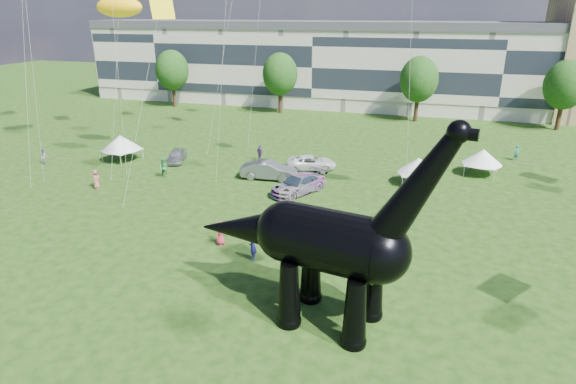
# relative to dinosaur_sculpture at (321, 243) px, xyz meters

# --- Properties ---
(ground) EXTENTS (220.00, 220.00, 0.00)m
(ground) POSITION_rel_dinosaur_sculpture_xyz_m (-5.90, -3.93, -4.20)
(ground) COLOR #16330C
(ground) RESTS_ON ground
(terrace_row) EXTENTS (78.00, 11.00, 12.00)m
(terrace_row) POSITION_rel_dinosaur_sculpture_xyz_m (-13.90, 58.07, 1.80)
(terrace_row) COLOR beige
(terrace_row) RESTS_ON ground
(tree_far_left) EXTENTS (5.20, 5.20, 9.44)m
(tree_far_left) POSITION_rel_dinosaur_sculpture_xyz_m (-35.90, 49.07, 2.09)
(tree_far_left) COLOR #382314
(tree_far_left) RESTS_ON ground
(tree_mid_left) EXTENTS (5.20, 5.20, 9.44)m
(tree_mid_left) POSITION_rel_dinosaur_sculpture_xyz_m (-17.90, 49.07, 2.09)
(tree_mid_left) COLOR #382314
(tree_mid_left) RESTS_ON ground
(tree_mid_right) EXTENTS (5.20, 5.20, 9.44)m
(tree_mid_right) POSITION_rel_dinosaur_sculpture_xyz_m (2.10, 49.07, 2.09)
(tree_mid_right) COLOR #382314
(tree_mid_right) RESTS_ON ground
(tree_far_right) EXTENTS (5.20, 5.20, 9.44)m
(tree_far_right) POSITION_rel_dinosaur_sculpture_xyz_m (20.10, 49.07, 2.09)
(tree_far_right) COLOR #382314
(tree_far_right) RESTS_ON ground
(dinosaur_sculpture) EXTENTS (13.67, 4.84, 11.13)m
(dinosaur_sculpture) POSITION_rel_dinosaur_sculpture_xyz_m (0.00, 0.00, 0.00)
(dinosaur_sculpture) COLOR black
(dinosaur_sculpture) RESTS_ON ground
(car_silver) EXTENTS (2.63, 4.19, 1.33)m
(car_silver) POSITION_rel_dinosaur_sculpture_xyz_m (-20.32, 21.84, -3.54)
(car_silver) COLOR #B7B8BC
(car_silver) RESTS_ON ground
(car_grey) EXTENTS (5.23, 2.21, 1.68)m
(car_grey) POSITION_rel_dinosaur_sculpture_xyz_m (-9.49, 19.52, -3.36)
(car_grey) COLOR slate
(car_grey) RESTS_ON ground
(car_white) EXTENTS (5.30, 3.62, 1.35)m
(car_white) POSITION_rel_dinosaur_sculpture_xyz_m (-6.48, 23.52, -3.53)
(car_white) COLOR white
(car_white) RESTS_ON ground
(car_dark) EXTENTS (4.54, 5.87, 1.59)m
(car_dark) POSITION_rel_dinosaur_sculpture_xyz_m (-5.88, 16.78, -3.41)
(car_dark) COLOR #595960
(car_dark) RESTS_ON ground
(gazebo_near) EXTENTS (3.82, 3.82, 2.47)m
(gazebo_near) POSITION_rel_dinosaur_sculpture_xyz_m (3.67, 22.04, -2.47)
(gazebo_near) COLOR white
(gazebo_near) RESTS_ON ground
(gazebo_far) EXTENTS (4.20, 4.20, 2.49)m
(gazebo_far) POSITION_rel_dinosaur_sculpture_xyz_m (9.33, 26.57, -2.45)
(gazebo_far) COLOR white
(gazebo_far) RESTS_ON ground
(gazebo_left) EXTENTS (4.76, 4.76, 2.71)m
(gazebo_left) POSITION_rel_dinosaur_sculpture_xyz_m (-25.95, 20.66, -2.30)
(gazebo_left) COLOR white
(gazebo_left) RESTS_ON ground
(visitors) EXTENTS (46.76, 45.72, 1.87)m
(visitors) POSITION_rel_dinosaur_sculpture_xyz_m (-13.77, 9.79, -3.33)
(visitors) COLOR #593373
(visitors) RESTS_ON ground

